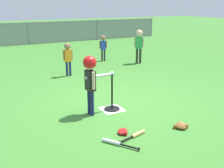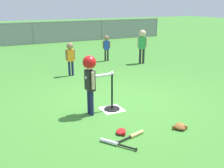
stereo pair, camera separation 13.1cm
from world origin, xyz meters
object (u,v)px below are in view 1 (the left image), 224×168
at_px(fielder_deep_center, 68,55).
at_px(spare_bat_silver, 115,143).
at_px(fielder_deep_right, 139,42).
at_px(spare_bat_wood, 136,135).
at_px(glove_by_plate, 180,127).
at_px(baseball_on_tee, 112,73).
at_px(batting_tee, 112,104).
at_px(glove_near_bats, 123,131).
at_px(batter_child, 90,73).
at_px(fielder_near_right, 103,45).
at_px(glove_tossed_aside, 181,125).

height_order(fielder_deep_center, spare_bat_silver, fielder_deep_center).
distance_m(fielder_deep_right, spare_bat_silver, 5.89).
bearing_deg(spare_bat_wood, glove_by_plate, -8.58).
height_order(baseball_on_tee, fielder_deep_right, fielder_deep_right).
relative_size(batting_tee, glove_near_bats, 2.77).
bearing_deg(fielder_deep_right, fielder_deep_center, -170.91).
height_order(baseball_on_tee, glove_by_plate, baseball_on_tee).
xyz_separation_m(batter_child, spare_bat_silver, (-0.15, -1.24, -0.81)).
bearing_deg(fielder_near_right, spare_bat_silver, -114.88).
height_order(batter_child, fielder_near_right, batter_child).
relative_size(fielder_near_right, glove_tossed_aside, 3.66).
xyz_separation_m(glove_near_bats, glove_tossed_aside, (1.05, -0.28, 0.00)).
distance_m(batting_tee, fielder_near_right, 4.78).
xyz_separation_m(batter_child, fielder_deep_center, (0.57, 2.94, -0.19)).
relative_size(fielder_near_right, fielder_deep_center, 0.96).
relative_size(fielder_near_right, fielder_deep_right, 0.80).
xyz_separation_m(glove_by_plate, glove_tossed_aside, (0.07, 0.04, 0.00)).
height_order(fielder_deep_center, glove_by_plate, fielder_deep_center).
bearing_deg(fielder_near_right, fielder_deep_right, -45.23).
height_order(batting_tee, glove_by_plate, batting_tee).
distance_m(batter_child, spare_bat_silver, 1.49).
bearing_deg(fielder_deep_center, fielder_near_right, 37.02).
xyz_separation_m(batting_tee, batter_child, (-0.48, -0.02, 0.71)).
bearing_deg(spare_bat_wood, batting_tee, 80.29).
xyz_separation_m(spare_bat_wood, glove_near_bats, (-0.13, 0.20, 0.01)).
distance_m(glove_by_plate, glove_near_bats, 1.03).
bearing_deg(glove_by_plate, fielder_deep_center, 97.31).
relative_size(baseball_on_tee, fielder_deep_center, 0.07).
bearing_deg(fielder_deep_right, batting_tee, -130.91).
bearing_deg(fielder_deep_right, batter_child, -135.04).
distance_m(fielder_deep_right, glove_tossed_aside, 5.21).
bearing_deg(glove_tossed_aside, fielder_deep_center, 98.32).
xyz_separation_m(baseball_on_tee, fielder_deep_center, (0.09, 2.92, -0.14)).
height_order(spare_bat_wood, glove_near_bats, glove_near_bats).
xyz_separation_m(fielder_deep_right, spare_bat_wood, (-3.13, -4.57, -0.74)).
relative_size(batting_tee, spare_bat_silver, 1.35).
relative_size(spare_bat_wood, glove_near_bats, 2.15).
bearing_deg(glove_by_plate, glove_near_bats, 161.65).
bearing_deg(fielder_deep_right, spare_bat_wood, -124.37).
distance_m(batter_child, glove_near_bats, 1.28).
bearing_deg(spare_bat_silver, fielder_deep_right, 52.57).
bearing_deg(spare_bat_silver, baseball_on_tee, 63.61).
height_order(glove_near_bats, glove_tossed_aside, same).
xyz_separation_m(fielder_deep_center, glove_by_plate, (0.55, -4.25, -0.61)).
xyz_separation_m(batter_child, fielder_near_right, (2.45, 4.35, -0.22)).
bearing_deg(glove_near_bats, spare_bat_wood, -56.22).
height_order(spare_bat_silver, glove_near_bats, glove_near_bats).
bearing_deg(fielder_deep_center, spare_bat_silver, -99.79).
bearing_deg(glove_tossed_aside, batter_child, 133.15).
height_order(spare_bat_silver, glove_by_plate, glove_by_plate).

